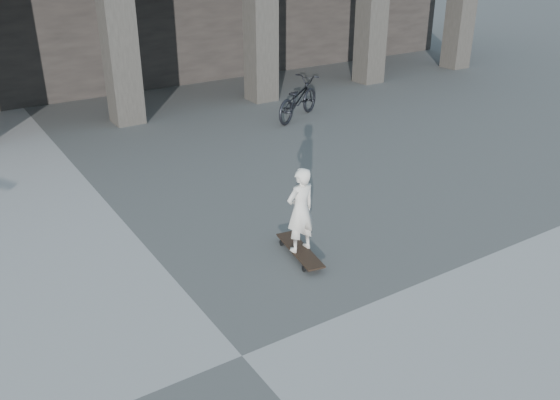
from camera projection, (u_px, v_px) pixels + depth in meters
ground at (242, 356)px, 6.21m from camera, size 90.00×90.00×0.00m
longboard at (300, 251)px, 8.04m from camera, size 0.42×1.10×0.11m
child at (301, 210)px, 7.78m from camera, size 0.45×0.32×1.19m
bicycle at (298, 99)px, 13.64m from camera, size 1.84×1.37×0.92m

